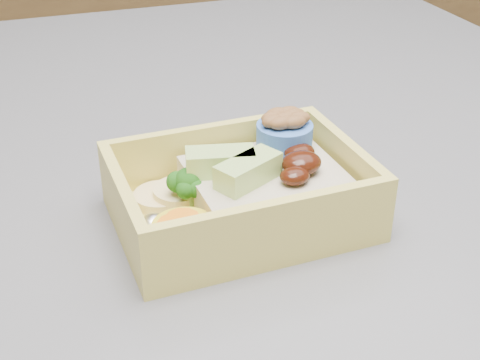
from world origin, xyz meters
name	(u,v)px	position (x,y,z in m)	size (l,w,h in m)	color
bento_box	(247,191)	(0.22, -0.19, 0.94)	(0.16, 0.12, 0.06)	#DCCC5B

